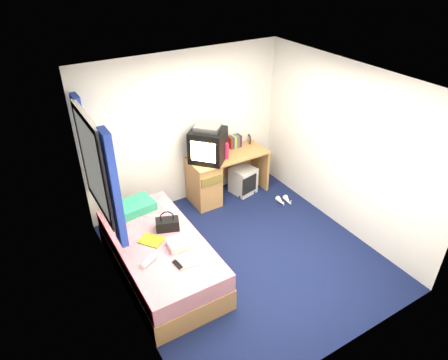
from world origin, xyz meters
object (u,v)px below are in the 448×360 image
pink_water_bottle (226,151)px  magazine (151,240)px  pillow (133,207)px  aerosol_can (222,149)px  water_bottle (148,261)px  remote_control (178,265)px  white_heels (284,201)px  picture_frame (249,139)px  handbag (167,224)px  bed (161,257)px  vcr (208,128)px  towel (180,243)px  storage_cube (243,180)px  colour_swatch_fan (189,266)px  crt_tv (208,145)px  desk (213,177)px

pink_water_bottle → magazine: bearing=-149.2°
pillow → aerosol_can: (1.67, 0.45, 0.24)m
water_bottle → remote_control: (0.27, -0.20, -0.03)m
remote_control → white_heels: 2.56m
picture_frame → pink_water_bottle: bearing=-137.1°
pillow → handbag: 0.65m
bed → water_bottle: (-0.26, -0.32, 0.31)m
vcr → towel: vcr is taller
storage_cube → colour_swatch_fan: colour_swatch_fan is taller
crt_tv → picture_frame: 0.91m
towel → remote_control: bearing=-119.7°
picture_frame → remote_control: size_ratio=0.88×
pillow → white_heels: size_ratio=2.07×
water_bottle → white_heels: water_bottle is taller
pillow → crt_tv: 1.50m
crt_tv → water_bottle: bearing=-90.4°
crt_tv → towel: 1.85m
pink_water_bottle → pillow: bearing=-169.9°
pink_water_bottle → white_heels: size_ratio=0.91×
storage_cube → white_heels: size_ratio=1.66×
storage_cube → magazine: size_ratio=1.60×
water_bottle → aerosol_can: bearing=38.9°
handbag → magazine: (-0.27, -0.11, -0.07)m
picture_frame → water_bottle: picture_frame is taller
remote_control → storage_cube: bearing=32.7°
bed → vcr: size_ratio=5.36×
picture_frame → vcr: bearing=-150.1°
bed → picture_frame: (2.21, 1.30, 0.55)m
handbag → crt_tv: bearing=61.8°
pillow → pink_water_bottle: (1.65, 0.30, 0.27)m
vcr → picture_frame: size_ratio=2.67×
aerosol_can → picture_frame: bearing=10.4°
white_heels → aerosol_can: bearing=132.9°
pillow → pink_water_bottle: size_ratio=2.28×
desk → remote_control: desk is taller
pillow → picture_frame: 2.35m
picture_frame → pink_water_bottle: 0.67m
bed → pillow: bearing=94.3°
pillow → magazine: size_ratio=2.00×
desk → crt_tv: size_ratio=1.89×
towel → magazine: bearing=132.9°
picture_frame → desk: bearing=-149.0°
crt_tv → white_heels: crt_tv is taller
pink_water_bottle → towel: bearing=-138.3°
desk → handbag: 1.59m
crt_tv → water_bottle: crt_tv is taller
pillow → water_bottle: (-0.21, -1.06, -0.03)m
storage_cube → water_bottle: bearing=-160.4°
storage_cube → aerosol_can: bearing=145.9°
pillow → vcr: 1.61m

